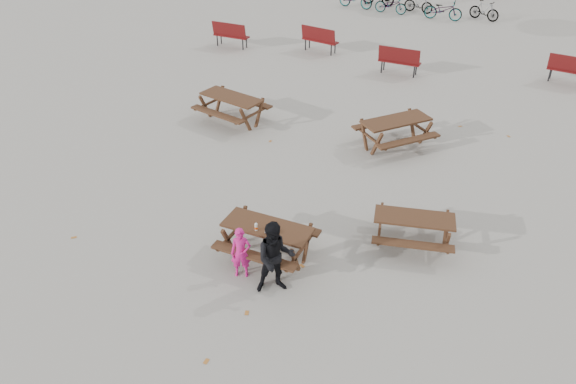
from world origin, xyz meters
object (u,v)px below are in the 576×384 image
at_px(picnic_table_north, 232,109).
at_px(adult, 275,258).
at_px(picnic_table_far, 395,133).
at_px(food_tray, 270,232).
at_px(child, 241,253).
at_px(main_picnic_table, 267,233).
at_px(picnic_table_east, 413,231).
at_px(soda_bottle, 256,227).

bearing_deg(picnic_table_north, adult, -42.43).
bearing_deg(adult, picnic_table_north, 92.39).
bearing_deg(adult, picnic_table_far, 52.73).
xyz_separation_m(food_tray, adult, (0.42, -0.64, -0.03)).
bearing_deg(picnic_table_far, child, -150.62).
bearing_deg(main_picnic_table, picnic_table_far, 79.90).
xyz_separation_m(main_picnic_table, child, (-0.21, -0.72, -0.04)).
bearing_deg(picnic_table_east, main_picnic_table, -161.07).
distance_m(adult, picnic_table_far, 6.66).
height_order(adult, picnic_table_north, adult).
bearing_deg(soda_bottle, picnic_table_north, 123.80).
bearing_deg(soda_bottle, picnic_table_far, 79.05).
relative_size(picnic_table_east, picnic_table_north, 0.86).
xyz_separation_m(food_tray, picnic_table_far, (0.88, 6.00, -0.38)).
relative_size(adult, picnic_table_north, 0.80).
xyz_separation_m(food_tray, picnic_table_north, (-4.01, 5.52, -0.38)).
xyz_separation_m(child, picnic_table_north, (-3.64, 6.07, -0.13)).
bearing_deg(child, picnic_table_east, 15.56).
relative_size(soda_bottle, picnic_table_far, 0.09).
relative_size(child, picnic_table_north, 0.57).
bearing_deg(soda_bottle, adult, -40.36).
bearing_deg(main_picnic_table, picnic_table_north, 125.80).
relative_size(food_tray, soda_bottle, 1.06).
bearing_deg(child, picnic_table_north, 96.43).
height_order(food_tray, picnic_table_east, food_tray).
xyz_separation_m(soda_bottle, picnic_table_east, (2.72, 1.85, -0.49)).
bearing_deg(picnic_table_east, picnic_table_north, 136.75).
bearing_deg(picnic_table_far, soda_bottle, -150.78).
xyz_separation_m(main_picnic_table, picnic_table_east, (2.59, 1.64, -0.23)).
bearing_deg(food_tray, adult, -56.47).
bearing_deg(picnic_table_north, soda_bottle, -44.35).
relative_size(adult, picnic_table_east, 0.92).
distance_m(food_tray, soda_bottle, 0.29).
bearing_deg(picnic_table_far, adult, -143.78).
height_order(adult, picnic_table_far, adult).
bearing_deg(picnic_table_east, adult, -142.69).
relative_size(main_picnic_table, soda_bottle, 10.59).
bearing_deg(soda_bottle, main_picnic_table, 58.92).
bearing_deg(child, soda_bottle, 56.58).
distance_m(picnic_table_east, picnic_table_north, 7.44).
distance_m(soda_bottle, picnic_table_east, 3.33).
bearing_deg(main_picnic_table, food_tray, -49.33).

